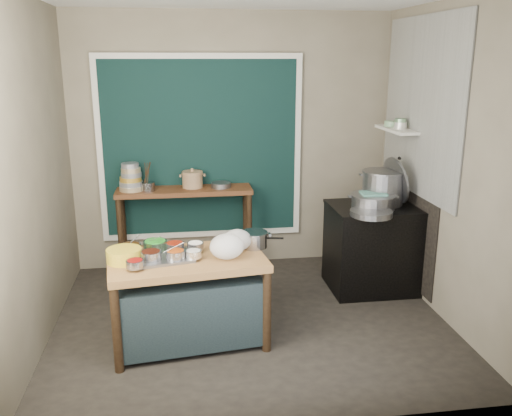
{
  "coord_description": "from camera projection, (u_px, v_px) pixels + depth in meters",
  "views": [
    {
      "loc": [
        -0.59,
        -4.45,
        2.31
      ],
      "look_at": [
        0.08,
        0.25,
        0.99
      ],
      "focal_mm": 38.0,
      "sensor_mm": 36.0,
      "label": 1
    }
  ],
  "objects": [
    {
      "name": "curtain_panel",
      "position": [
        201.0,
        148.0,
        5.93
      ],
      "size": [
        2.1,
        0.02,
        1.9
      ],
      "primitive_type": "cube",
      "color": "black",
      "rests_on": "back_wall"
    },
    {
      "name": "pot_lid",
      "position": [
        396.0,
        181.0,
        5.45
      ],
      "size": [
        0.18,
        0.5,
        0.48
      ],
      "primitive_type": "cylinder",
      "rotation": [
        0.0,
        1.36,
        0.12
      ],
      "color": "gray",
      "rests_on": "stove_top"
    },
    {
      "name": "soot_patch",
      "position": [
        408.0,
        219.0,
        5.61
      ],
      "size": [
        0.01,
        1.3,
        1.3
      ],
      "primitive_type": "cube",
      "color": "black",
      "rests_on": "right_wall"
    },
    {
      "name": "stove_top",
      "position": [
        377.0,
        207.0,
        5.42
      ],
      "size": [
        0.92,
        0.69,
        0.03
      ],
      "primitive_type": "cube",
      "color": "black",
      "rests_on": "stove_block"
    },
    {
      "name": "wide_bowl",
      "position": [
        221.0,
        185.0,
        5.88
      ],
      "size": [
        0.25,
        0.25,
        0.05
      ],
      "primitive_type": "cylinder",
      "rotation": [
        0.0,
        0.0,
        -0.18
      ],
      "color": "gray",
      "rests_on": "back_counter"
    },
    {
      "name": "back_counter",
      "position": [
        186.0,
        230.0,
        5.96
      ],
      "size": [
        1.45,
        0.4,
        0.95
      ],
      "primitive_type": "cube",
      "color": "#5B311A",
      "rests_on": "floor"
    },
    {
      "name": "plastic_bag_a",
      "position": [
        227.0,
        246.0,
        4.33
      ],
      "size": [
        0.31,
        0.27,
        0.21
      ],
      "primitive_type": "ellipsoid",
      "rotation": [
        0.0,
        0.0,
        -0.14
      ],
      "color": "white",
      "rests_on": "prep_table"
    },
    {
      "name": "ceramic_crock",
      "position": [
        192.0,
        180.0,
        5.86
      ],
      "size": [
        0.24,
        0.24,
        0.16
      ],
      "primitive_type": null,
      "rotation": [
        0.0,
        0.0,
        0.02
      ],
      "color": "#92724F",
      "rests_on": "back_counter"
    },
    {
      "name": "shelf_bowl_stack",
      "position": [
        400.0,
        124.0,
        5.46
      ],
      "size": [
        0.13,
        0.13,
        0.11
      ],
      "color": "silver",
      "rests_on": "wall_shelf"
    },
    {
      "name": "saucepan",
      "position": [
        254.0,
        239.0,
        4.61
      ],
      "size": [
        0.29,
        0.29,
        0.13
      ],
      "primitive_type": null,
      "rotation": [
        0.0,
        0.0,
        -0.18
      ],
      "color": "gray",
      "rests_on": "prep_table"
    },
    {
      "name": "wall_shelf",
      "position": [
        397.0,
        130.0,
        5.55
      ],
      "size": [
        0.22,
        0.7,
        0.03
      ],
      "primitive_type": "cube",
      "color": "beige",
      "rests_on": "right_wall"
    },
    {
      "name": "floor",
      "position": [
        251.0,
        321.0,
        4.94
      ],
      "size": [
        3.5,
        3.0,
        0.02
      ],
      "primitive_type": "cube",
      "color": "#29251F",
      "rests_on": "ground"
    },
    {
      "name": "prep_table",
      "position": [
        188.0,
        300.0,
        4.48
      ],
      "size": [
        1.33,
        0.87,
        0.75
      ],
      "primitive_type": "cube",
      "rotation": [
        0.0,
        0.0,
        0.12
      ],
      "color": "olive",
      "rests_on": "floor"
    },
    {
      "name": "bowl_stack",
      "position": [
        131.0,
        178.0,
        5.73
      ],
      "size": [
        0.26,
        0.26,
        0.29
      ],
      "color": "tan",
      "rests_on": "back_counter"
    },
    {
      "name": "condiment_bowls",
      "position": [
        161.0,
        251.0,
        4.37
      ],
      "size": [
        0.68,
        0.54,
        0.08
      ],
      "color": "gray",
      "rests_on": "condiment_tray"
    },
    {
      "name": "shelf_bowl_green",
      "position": [
        392.0,
        124.0,
        5.67
      ],
      "size": [
        0.19,
        0.19,
        0.06
      ],
      "primitive_type": "cylinder",
      "rotation": [
        0.0,
        0.0,
        0.26
      ],
      "color": "gray",
      "rests_on": "wall_shelf"
    },
    {
      "name": "stove_block",
      "position": [
        374.0,
        249.0,
        5.54
      ],
      "size": [
        0.9,
        0.68,
        0.85
      ],
      "primitive_type": "cube",
      "color": "black",
      "rests_on": "floor"
    },
    {
      "name": "curtain_frame",
      "position": [
        201.0,
        149.0,
        5.92
      ],
      "size": [
        2.22,
        0.03,
        2.02
      ],
      "primitive_type": null,
      "color": "beige",
      "rests_on": "back_wall"
    },
    {
      "name": "steamer",
      "position": [
        373.0,
        202.0,
        5.29
      ],
      "size": [
        0.53,
        0.53,
        0.15
      ],
      "primitive_type": null,
      "rotation": [
        0.0,
        0.0,
        -0.19
      ],
      "color": "gray",
      "rests_on": "stove_top"
    },
    {
      "name": "stock_pot",
      "position": [
        383.0,
        188.0,
        5.44
      ],
      "size": [
        0.58,
        0.58,
        0.34
      ],
      "primitive_type": null,
      "rotation": [
        0.0,
        0.0,
        -0.42
      ],
      "color": "gray",
      "rests_on": "stove_top"
    },
    {
      "name": "utensil_cup",
      "position": [
        148.0,
        186.0,
        5.72
      ],
      "size": [
        0.19,
        0.19,
        0.09
      ],
      "primitive_type": "cylinder",
      "rotation": [
        0.0,
        0.0,
        0.19
      ],
      "color": "gray",
      "rests_on": "back_counter"
    },
    {
      "name": "back_wall",
      "position": [
        232.0,
        143.0,
        6.01
      ],
      "size": [
        3.5,
        0.02,
        2.8
      ],
      "primitive_type": "cube",
      "color": "#786F5C",
      "rests_on": "floor"
    },
    {
      "name": "right_wall",
      "position": [
        446.0,
        164.0,
        4.81
      ],
      "size": [
        0.02,
        3.0,
        2.8
      ],
      "primitive_type": "cube",
      "color": "#786F5C",
      "rests_on": "floor"
    },
    {
      "name": "tile_panel",
      "position": [
        421.0,
        107.0,
        5.21
      ],
      "size": [
        0.02,
        1.7,
        1.7
      ],
      "primitive_type": "cube",
      "color": "#B2B2AA",
      "rests_on": "right_wall"
    },
    {
      "name": "left_wall",
      "position": [
        32.0,
        176.0,
        4.33
      ],
      "size": [
        0.02,
        3.0,
        2.8
      ],
      "primitive_type": "cube",
      "color": "#786F5C",
      "rests_on": "floor"
    },
    {
      "name": "shallow_pan",
      "position": [
        371.0,
        213.0,
        5.07
      ],
      "size": [
        0.51,
        0.51,
        0.05
      ],
      "primitive_type": "cylinder",
      "rotation": [
        0.0,
        0.0,
        -0.37
      ],
      "color": "gray",
      "rests_on": "stove_top"
    },
    {
      "name": "green_cloth",
      "position": [
        373.0,
        193.0,
        5.27
      ],
      "size": [
        0.25,
        0.19,
        0.02
      ],
      "primitive_type": "cube",
      "rotation": [
        0.0,
        0.0,
        -0.05
      ],
      "color": "#579A88",
      "rests_on": "steamer"
    },
    {
      "name": "yellow_basin",
      "position": [
        124.0,
        255.0,
        4.28
      ],
      "size": [
        0.35,
        0.35,
        0.11
      ],
      "primitive_type": "cylinder",
      "rotation": [
        0.0,
        0.0,
        -0.34
      ],
      "color": "gold",
      "rests_on": "prep_table"
    },
    {
      "name": "plastic_bag_b",
      "position": [
        237.0,
        240.0,
        4.52
      ],
      "size": [
        0.27,
        0.25,
        0.18
      ],
      "primitive_type": "ellipsoid",
      "rotation": [
        0.0,
        0.0,
        0.18
      ],
      "color": "white",
      "rests_on": "prep_table"
    },
    {
      "name": "condiment_tray",
      "position": [
        160.0,
        258.0,
        4.34
      ],
      "size": [
        0.57,
        0.45,
        0.02
      ],
      "primitive_type": "cube",
      "rotation": [
        0.0,
        0.0,
        0.2
      ],
      "color": "gray",
      "rests_on": "prep_table"
    }
  ]
}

